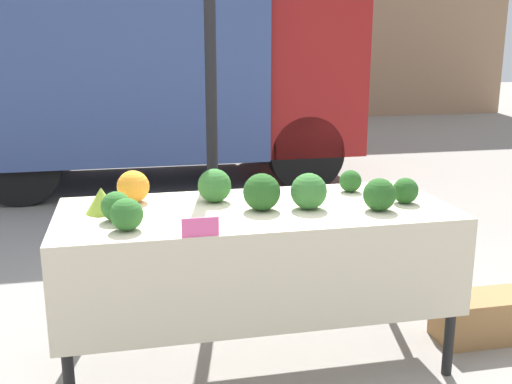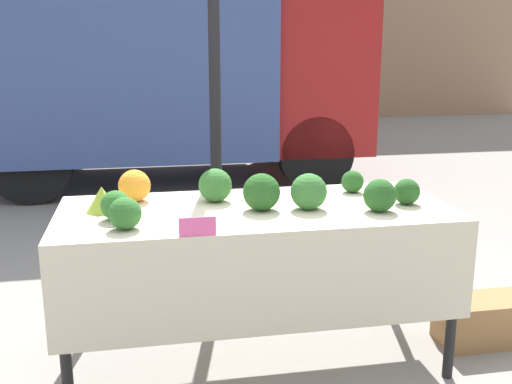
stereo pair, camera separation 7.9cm
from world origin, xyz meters
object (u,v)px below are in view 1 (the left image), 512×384
at_px(parked_truck, 145,55).
at_px(produce_crate, 482,317).
at_px(orange_cauliflower, 133,187).
at_px(price_sign, 200,227).

xyz_separation_m(parked_truck, produce_crate, (1.64, -4.42, -1.35)).
height_order(orange_cauliflower, price_sign, orange_cauliflower).
height_order(parked_truck, orange_cauliflower, parked_truck).
bearing_deg(parked_truck, produce_crate, -69.63).
height_order(orange_cauliflower, produce_crate, orange_cauliflower).
xyz_separation_m(parked_truck, price_sign, (0.04, -4.77, -0.61)).
xyz_separation_m(orange_cauliflower, produce_crate, (1.87, -0.28, -0.78)).
height_order(price_sign, produce_crate, price_sign).
distance_m(orange_cauliflower, price_sign, 0.68).
relative_size(parked_truck, produce_crate, 8.69).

